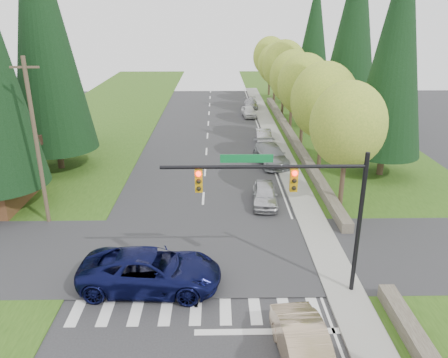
{
  "coord_description": "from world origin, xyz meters",
  "views": [
    {
      "loc": [
        0.96,
        -12.56,
        12.21
      ],
      "look_at": [
        1.39,
        11.97,
        2.8
      ],
      "focal_mm": 35.0,
      "sensor_mm": 36.0,
      "label": 1
    }
  ],
  "objects_px": {
    "parked_car_e": "(251,104)",
    "suv_navy": "(151,270)",
    "parked_car_b": "(271,155)",
    "parked_car_d": "(249,112)",
    "sedan_champagne": "(305,349)",
    "parked_car_c": "(264,137)",
    "parked_car_a": "(265,194)"
  },
  "relations": [
    {
      "from": "sedan_champagne",
      "to": "parked_car_d",
      "type": "distance_m",
      "value": 40.94
    },
    {
      "from": "sedan_champagne",
      "to": "parked_car_e",
      "type": "relative_size",
      "value": 1.07
    },
    {
      "from": "parked_car_b",
      "to": "parked_car_e",
      "type": "xyz_separation_m",
      "value": [
        0.0,
        22.89,
        -0.16
      ]
    },
    {
      "from": "suv_navy",
      "to": "parked_car_e",
      "type": "distance_m",
      "value": 41.55
    },
    {
      "from": "suv_navy",
      "to": "parked_car_d",
      "type": "bearing_deg",
      "value": -7.99
    },
    {
      "from": "parked_car_d",
      "to": "sedan_champagne",
      "type": "bearing_deg",
      "value": -96.39
    },
    {
      "from": "sedan_champagne",
      "to": "parked_car_c",
      "type": "relative_size",
      "value": 1.14
    },
    {
      "from": "parked_car_a",
      "to": "parked_car_e",
      "type": "relative_size",
      "value": 0.94
    },
    {
      "from": "sedan_champagne",
      "to": "parked_car_c",
      "type": "height_order",
      "value": "sedan_champagne"
    },
    {
      "from": "parked_car_b",
      "to": "parked_car_d",
      "type": "height_order",
      "value": "parked_car_b"
    },
    {
      "from": "parked_car_a",
      "to": "parked_car_b",
      "type": "distance_m",
      "value": 8.57
    },
    {
      "from": "parked_car_a",
      "to": "parked_car_d",
      "type": "bearing_deg",
      "value": 92.46
    },
    {
      "from": "sedan_champagne",
      "to": "parked_car_a",
      "type": "distance_m",
      "value": 14.51
    },
    {
      "from": "sedan_champagne",
      "to": "parked_car_a",
      "type": "relative_size",
      "value": 1.14
    },
    {
      "from": "parked_car_d",
      "to": "parked_car_e",
      "type": "distance_m",
      "value": 4.97
    },
    {
      "from": "parked_car_b",
      "to": "parked_car_e",
      "type": "bearing_deg",
      "value": 82.07
    },
    {
      "from": "sedan_champagne",
      "to": "parked_car_d",
      "type": "bearing_deg",
      "value": 82.95
    },
    {
      "from": "parked_car_c",
      "to": "parked_car_d",
      "type": "bearing_deg",
      "value": 94.36
    },
    {
      "from": "sedan_champagne",
      "to": "parked_car_a",
      "type": "height_order",
      "value": "sedan_champagne"
    },
    {
      "from": "parked_car_d",
      "to": "parked_car_e",
      "type": "xyz_separation_m",
      "value": [
        0.63,
        4.93,
        -0.02
      ]
    },
    {
      "from": "parked_car_d",
      "to": "parked_car_e",
      "type": "bearing_deg",
      "value": 77.52
    },
    {
      "from": "sedan_champagne",
      "to": "suv_navy",
      "type": "height_order",
      "value": "suv_navy"
    },
    {
      "from": "parked_car_e",
      "to": "suv_navy",
      "type": "bearing_deg",
      "value": -99.33
    },
    {
      "from": "parked_car_c",
      "to": "parked_car_b",
      "type": "bearing_deg",
      "value": -88.67
    },
    {
      "from": "suv_navy",
      "to": "parked_car_c",
      "type": "relative_size",
      "value": 1.6
    },
    {
      "from": "parked_car_c",
      "to": "parked_car_a",
      "type": "bearing_deg",
      "value": -94.17
    },
    {
      "from": "sedan_champagne",
      "to": "parked_car_b",
      "type": "bearing_deg",
      "value": 80.46
    },
    {
      "from": "sedan_champagne",
      "to": "parked_car_b",
      "type": "xyz_separation_m",
      "value": [
        1.48,
        22.97,
        0.02
      ]
    },
    {
      "from": "suv_navy",
      "to": "parked_car_a",
      "type": "distance_m",
      "value": 11.41
    },
    {
      "from": "parked_car_a",
      "to": "parked_car_d",
      "type": "relative_size",
      "value": 1.07
    },
    {
      "from": "parked_car_b",
      "to": "parked_car_c",
      "type": "distance_m",
      "value": 6.08
    },
    {
      "from": "parked_car_b",
      "to": "parked_car_d",
      "type": "bearing_deg",
      "value": 84.07
    }
  ]
}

